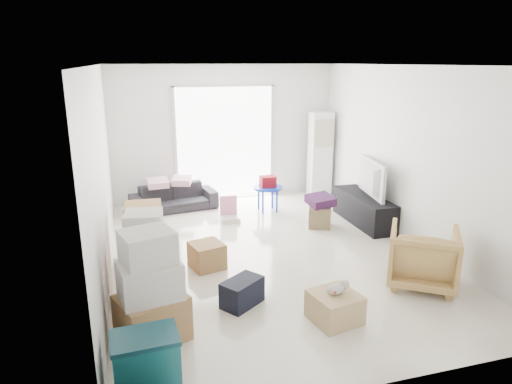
{
  "coord_description": "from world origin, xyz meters",
  "views": [
    {
      "loc": [
        -1.92,
        -5.96,
        2.75
      ],
      "look_at": [
        -0.15,
        0.2,
        0.91
      ],
      "focal_mm": 32.0,
      "sensor_mm": 36.0,
      "label": 1
    }
  ],
  "objects_px": {
    "tv_console": "(364,209)",
    "ottoman": "(320,216)",
    "kids_table": "(268,186)",
    "armchair": "(423,254)",
    "wood_crate": "(335,307)",
    "sofa": "(173,194)",
    "storage_bins": "(147,368)",
    "television": "(365,192)",
    "ac_tower": "(320,155)"
  },
  "relations": [
    {
      "from": "armchair",
      "to": "wood_crate",
      "type": "distance_m",
      "value": 1.53
    },
    {
      "from": "storage_bins",
      "to": "ottoman",
      "type": "height_order",
      "value": "storage_bins"
    },
    {
      "from": "kids_table",
      "to": "armchair",
      "type": "bearing_deg",
      "value": -73.8
    },
    {
      "from": "sofa",
      "to": "kids_table",
      "type": "relative_size",
      "value": 2.38
    },
    {
      "from": "tv_console",
      "to": "armchair",
      "type": "bearing_deg",
      "value": -100.84
    },
    {
      "from": "storage_bins",
      "to": "ac_tower",
      "type": "bearing_deg",
      "value": 53.9
    },
    {
      "from": "tv_console",
      "to": "kids_table",
      "type": "relative_size",
      "value": 2.22
    },
    {
      "from": "tv_console",
      "to": "armchair",
      "type": "distance_m",
      "value": 2.32
    },
    {
      "from": "television",
      "to": "wood_crate",
      "type": "relative_size",
      "value": 2.25
    },
    {
      "from": "television",
      "to": "kids_table",
      "type": "xyz_separation_m",
      "value": [
        -1.42,
        1.11,
        -0.09
      ]
    },
    {
      "from": "storage_bins",
      "to": "wood_crate",
      "type": "xyz_separation_m",
      "value": [
        2.04,
        0.7,
        -0.15
      ]
    },
    {
      "from": "ac_tower",
      "to": "ottoman",
      "type": "distance_m",
      "value": 2.07
    },
    {
      "from": "sofa",
      "to": "storage_bins",
      "type": "bearing_deg",
      "value": -107.14
    },
    {
      "from": "ac_tower",
      "to": "ottoman",
      "type": "relative_size",
      "value": 4.73
    },
    {
      "from": "storage_bins",
      "to": "ottoman",
      "type": "xyz_separation_m",
      "value": [
        3.08,
        3.49,
        -0.13
      ]
    },
    {
      "from": "tv_console",
      "to": "kids_table",
      "type": "height_order",
      "value": "kids_table"
    },
    {
      "from": "armchair",
      "to": "ottoman",
      "type": "distance_m",
      "value": 2.36
    },
    {
      "from": "television",
      "to": "armchair",
      "type": "relative_size",
      "value": 1.31
    },
    {
      "from": "armchair",
      "to": "kids_table",
      "type": "distance_m",
      "value": 3.53
    },
    {
      "from": "ottoman",
      "to": "wood_crate",
      "type": "relative_size",
      "value": 0.76
    },
    {
      "from": "ac_tower",
      "to": "sofa",
      "type": "distance_m",
      "value": 3.13
    },
    {
      "from": "ac_tower",
      "to": "sofa",
      "type": "xyz_separation_m",
      "value": [
        -3.08,
        -0.15,
        -0.56
      ]
    },
    {
      "from": "wood_crate",
      "to": "ottoman",
      "type": "bearing_deg",
      "value": 69.45
    },
    {
      "from": "sofa",
      "to": "television",
      "type": "bearing_deg",
      "value": -36.89
    },
    {
      "from": "storage_bins",
      "to": "sofa",
      "type": "bearing_deg",
      "value": 81.43
    },
    {
      "from": "tv_console",
      "to": "storage_bins",
      "type": "bearing_deg",
      "value": -138.55
    },
    {
      "from": "television",
      "to": "storage_bins",
      "type": "xyz_separation_m",
      "value": [
        -3.9,
        -3.44,
        -0.26
      ]
    },
    {
      "from": "television",
      "to": "ottoman",
      "type": "xyz_separation_m",
      "value": [
        -0.82,
        0.04,
        -0.39
      ]
    },
    {
      "from": "sofa",
      "to": "ottoman",
      "type": "distance_m",
      "value": 2.84
    },
    {
      "from": "kids_table",
      "to": "wood_crate",
      "type": "height_order",
      "value": "kids_table"
    },
    {
      "from": "sofa",
      "to": "wood_crate",
      "type": "xyz_separation_m",
      "value": [
        1.26,
        -4.43,
        -0.15
      ]
    },
    {
      "from": "armchair",
      "to": "sofa",
      "type": "bearing_deg",
      "value": -21.19
    },
    {
      "from": "sofa",
      "to": "armchair",
      "type": "relative_size",
      "value": 1.94
    },
    {
      "from": "ac_tower",
      "to": "sofa",
      "type": "bearing_deg",
      "value": -177.21
    },
    {
      "from": "ac_tower",
      "to": "storage_bins",
      "type": "relative_size",
      "value": 2.8
    },
    {
      "from": "ac_tower",
      "to": "ottoman",
      "type": "bearing_deg",
      "value": -113.19
    },
    {
      "from": "armchair",
      "to": "storage_bins",
      "type": "distance_m",
      "value": 3.66
    },
    {
      "from": "storage_bins",
      "to": "wood_crate",
      "type": "height_order",
      "value": "storage_bins"
    },
    {
      "from": "armchair",
      "to": "tv_console",
      "type": "bearing_deg",
      "value": -66.24
    },
    {
      "from": "armchair",
      "to": "wood_crate",
      "type": "bearing_deg",
      "value": 52.91
    },
    {
      "from": "kids_table",
      "to": "tv_console",
      "type": "bearing_deg",
      "value": -38.08
    },
    {
      "from": "television",
      "to": "ottoman",
      "type": "distance_m",
      "value": 0.91
    },
    {
      "from": "tv_console",
      "to": "ottoman",
      "type": "bearing_deg",
      "value": 177.16
    },
    {
      "from": "tv_console",
      "to": "kids_table",
      "type": "bearing_deg",
      "value": 141.92
    },
    {
      "from": "ac_tower",
      "to": "ottoman",
      "type": "xyz_separation_m",
      "value": [
        -0.77,
        -1.79,
        -0.69
      ]
    },
    {
      "from": "ac_tower",
      "to": "television",
      "type": "relative_size",
      "value": 1.61
    },
    {
      "from": "tv_console",
      "to": "sofa",
      "type": "distance_m",
      "value": 3.55
    },
    {
      "from": "tv_console",
      "to": "ac_tower",
      "type": "bearing_deg",
      "value": 91.56
    },
    {
      "from": "ac_tower",
      "to": "armchair",
      "type": "height_order",
      "value": "ac_tower"
    },
    {
      "from": "tv_console",
      "to": "television",
      "type": "distance_m",
      "value": 0.32
    }
  ]
}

